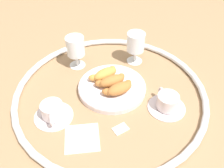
% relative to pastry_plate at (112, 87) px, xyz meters
% --- Properties ---
extents(ground_plane, '(2.20, 2.20, 0.00)m').
position_rel_pastry_plate_xyz_m(ground_plane, '(-0.01, -0.02, -0.01)').
color(ground_plane, '#997551').
extents(table_chrome_rim, '(0.73, 0.73, 0.02)m').
position_rel_pastry_plate_xyz_m(table_chrome_rim, '(-0.01, -0.02, -0.00)').
color(table_chrome_rim, silver).
rests_on(table_chrome_rim, ground_plane).
extents(pastry_plate, '(0.26, 0.26, 0.02)m').
position_rel_pastry_plate_xyz_m(pastry_plate, '(0.00, 0.00, 0.00)').
color(pastry_plate, silver).
rests_on(pastry_plate, ground_plane).
extents(croissant_large, '(0.13, 0.08, 0.04)m').
position_rel_pastry_plate_xyz_m(croissant_large, '(0.02, -0.04, 0.03)').
color(croissant_large, '#AD6B33').
rests_on(croissant_large, pastry_plate).
extents(croissant_small, '(0.14, 0.08, 0.04)m').
position_rel_pastry_plate_xyz_m(croissant_small, '(-0.00, 0.00, 0.03)').
color(croissant_small, '#AD6B33').
rests_on(croissant_small, pastry_plate).
extents(croissant_extra, '(0.13, 0.09, 0.04)m').
position_rel_pastry_plate_xyz_m(croissant_extra, '(-0.02, 0.05, 0.03)').
color(croissant_extra, '#CC893D').
rests_on(croissant_extra, pastry_plate).
extents(coffee_cup_near, '(0.14, 0.14, 0.06)m').
position_rel_pastry_plate_xyz_m(coffee_cup_near, '(-0.23, -0.08, 0.01)').
color(coffee_cup_near, silver).
rests_on(coffee_cup_near, ground_plane).
extents(coffee_cup_far, '(0.14, 0.14, 0.06)m').
position_rel_pastry_plate_xyz_m(coffee_cup_far, '(0.16, -0.14, 0.01)').
color(coffee_cup_far, silver).
rests_on(coffee_cup_far, ground_plane).
extents(juice_glass_left, '(0.08, 0.08, 0.14)m').
position_rel_pastry_plate_xyz_m(juice_glass_left, '(-0.10, 0.19, 0.08)').
color(juice_glass_left, white).
rests_on(juice_glass_left, ground_plane).
extents(juice_glass_right, '(0.08, 0.08, 0.14)m').
position_rel_pastry_plate_xyz_m(juice_glass_right, '(0.15, 0.15, 0.08)').
color(juice_glass_right, white).
rests_on(juice_glass_right, ground_plane).
extents(sugar_packet, '(0.06, 0.05, 0.01)m').
position_rel_pastry_plate_xyz_m(sugar_packet, '(-0.02, -0.19, -0.01)').
color(sugar_packet, white).
rests_on(sugar_packet, ground_plane).
extents(folded_napkin, '(0.13, 0.13, 0.01)m').
position_rel_pastry_plate_xyz_m(folded_napkin, '(-0.15, -0.19, -0.01)').
color(folded_napkin, silver).
rests_on(folded_napkin, ground_plane).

